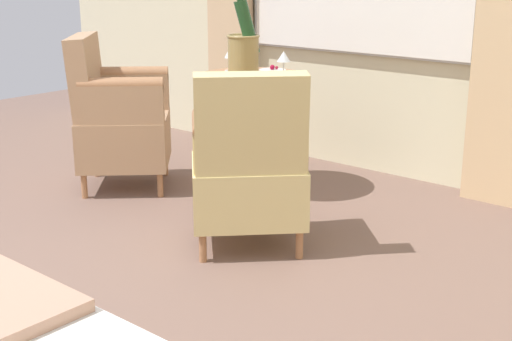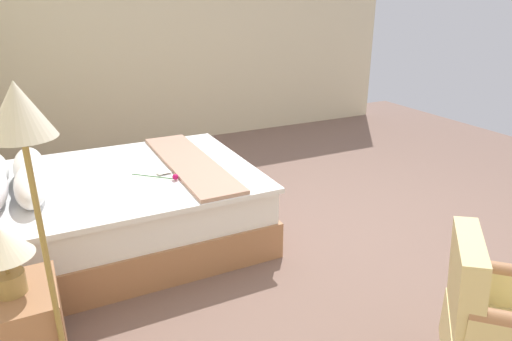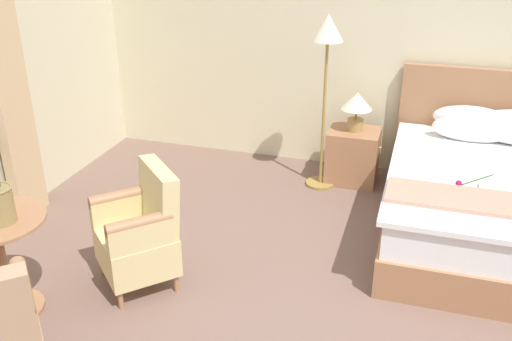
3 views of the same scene
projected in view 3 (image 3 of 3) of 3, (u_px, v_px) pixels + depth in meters
wall_headboard_side at (431, 25)px, 5.33m from camera, size 6.79×0.12×3.00m
bed at (492, 197)px, 4.66m from camera, size 1.71×2.21×1.16m
nightstand at (353, 156)px, 5.64m from camera, size 0.51×0.42×0.54m
bedside_lamp at (357, 105)px, 5.41m from camera, size 0.29×0.29×0.38m
floor_lamp_brass at (327, 50)px, 5.09m from camera, size 0.28×0.28×1.66m
side_table_round at (1, 259)px, 3.72m from camera, size 0.65×0.65×0.71m
wine_glass_near_bucket at (4, 190)px, 3.72m from camera, size 0.08×0.08×0.15m
armchair_by_window at (140, 232)px, 4.03m from camera, size 0.73×0.73×0.89m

